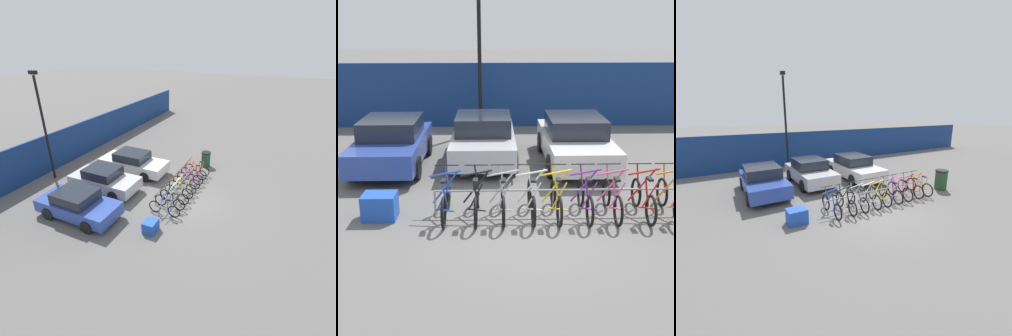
% 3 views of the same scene
% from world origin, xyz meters
% --- Properties ---
extents(ground_plane, '(120.00, 120.00, 0.00)m').
position_xyz_m(ground_plane, '(0.00, 0.00, 0.00)').
color(ground_plane, '#605E5B').
extents(hoarding_wall, '(36.00, 0.16, 2.47)m').
position_xyz_m(hoarding_wall, '(0.00, 9.50, 1.23)').
color(hoarding_wall, navy).
rests_on(hoarding_wall, ground).
extents(bike_rack, '(5.38, 0.04, 0.57)m').
position_xyz_m(bike_rack, '(0.67, 0.68, 0.50)').
color(bike_rack, gray).
rests_on(bike_rack, ground).
extents(bicycle_blue, '(0.68, 1.71, 1.05)m').
position_xyz_m(bicycle_blue, '(-1.74, 0.53, 0.38)').
color(bicycle_blue, black).
rests_on(bicycle_blue, ground).
extents(bicycle_black, '(0.68, 1.71, 1.05)m').
position_xyz_m(bicycle_black, '(-1.09, 0.53, 0.38)').
color(bicycle_black, black).
rests_on(bicycle_black, ground).
extents(bicycle_silver, '(0.68, 1.71, 1.05)m').
position_xyz_m(bicycle_silver, '(-0.53, 0.53, 0.38)').
color(bicycle_silver, black).
rests_on(bicycle_silver, ground).
extents(bicycle_white, '(0.68, 1.71, 1.05)m').
position_xyz_m(bicycle_white, '(0.08, 0.53, 0.38)').
color(bicycle_white, black).
rests_on(bicycle_white, ground).
extents(bicycle_yellow, '(0.68, 1.71, 1.05)m').
position_xyz_m(bicycle_yellow, '(0.61, 0.53, 0.38)').
color(bicycle_yellow, black).
rests_on(bicycle_yellow, ground).
extents(bicycle_purple, '(0.68, 1.71, 1.05)m').
position_xyz_m(bicycle_purple, '(1.24, 0.53, 0.38)').
color(bicycle_purple, black).
rests_on(bicycle_purple, ground).
extents(bicycle_pink, '(0.68, 1.71, 1.05)m').
position_xyz_m(bicycle_pink, '(1.82, 0.53, 0.38)').
color(bicycle_pink, black).
rests_on(bicycle_pink, ground).
extents(bicycle_red, '(0.68, 1.71, 1.05)m').
position_xyz_m(bicycle_red, '(2.50, 0.53, 0.38)').
color(bicycle_red, black).
rests_on(bicycle_red, ground).
extents(bicycle_orange, '(0.68, 1.71, 1.05)m').
position_xyz_m(bicycle_orange, '(3.09, 0.53, 0.38)').
color(bicycle_orange, black).
rests_on(bicycle_orange, ground).
extents(car_blue, '(1.91, 4.07, 1.40)m').
position_xyz_m(car_blue, '(-3.62, 4.28, 0.69)').
color(car_blue, '#2D479E').
rests_on(car_blue, ground).
extents(car_silver, '(1.91, 3.97, 1.40)m').
position_xyz_m(car_silver, '(-1.01, 4.70, 0.69)').
color(car_silver, '#B7B7BC').
rests_on(car_silver, ground).
extents(car_white, '(1.91, 4.39, 1.40)m').
position_xyz_m(car_white, '(1.67, 4.41, 0.69)').
color(car_white, silver).
rests_on(car_white, ground).
extents(lamp_post, '(0.24, 0.44, 6.43)m').
position_xyz_m(lamp_post, '(-1.18, 8.50, 3.57)').
color(lamp_post, black).
rests_on(lamp_post, ground).
extents(cargo_crate, '(0.70, 0.56, 0.55)m').
position_xyz_m(cargo_crate, '(-3.15, 0.53, 0.28)').
color(cargo_crate, blue).
rests_on(cargo_crate, ground).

